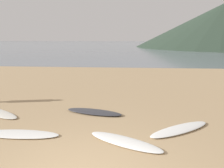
# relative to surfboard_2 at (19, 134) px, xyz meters

# --- Properties ---
(ground_plane) EXTENTS (120.00, 120.00, 0.20)m
(ground_plane) POSITION_rel_surfboard_2_xyz_m (2.01, 8.06, -0.13)
(ground_plane) COLOR tan
(ground_plane) RESTS_ON ground
(ocean_water) EXTENTS (140.00, 100.00, 0.01)m
(ocean_water) POSITION_rel_surfboard_2_xyz_m (2.01, 63.36, -0.03)
(ocean_water) COLOR slate
(ocean_water) RESTS_ON ground
(surfboard_2) EXTENTS (2.20, 0.57, 0.07)m
(surfboard_2) POSITION_rel_surfboard_2_xyz_m (0.00, 0.00, 0.00)
(surfboard_2) COLOR white
(surfboard_2) RESTS_ON ground
(surfboard_3) EXTENTS (2.08, 1.04, 0.10)m
(surfboard_3) POSITION_rel_surfboard_2_xyz_m (1.74, 1.89, 0.02)
(surfboard_3) COLOR #333338
(surfboard_3) RESTS_ON ground
(surfboard_4) EXTENTS (2.04, 1.41, 0.08)m
(surfboard_4) POSITION_rel_surfboard_2_xyz_m (2.86, -0.22, 0.00)
(surfboard_4) COLOR white
(surfboard_4) RESTS_ON ground
(surfboard_5) EXTENTS (2.05, 1.64, 0.08)m
(surfboard_5) POSITION_rel_surfboard_2_xyz_m (4.40, 0.66, 0.01)
(surfboard_5) COLOR white
(surfboard_5) RESTS_ON ground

